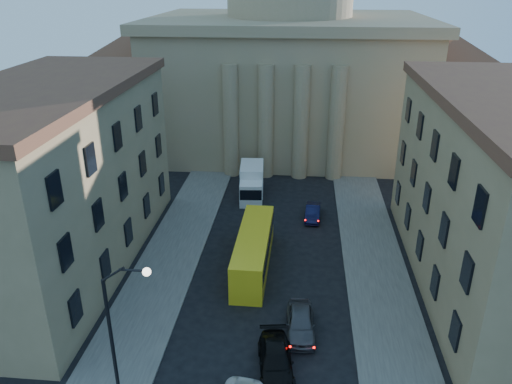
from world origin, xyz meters
The scene contains 11 objects.
sidewalk_left centered at (-8.50, 18.00, 0.07)m, with size 5.00×60.00×0.15m, color #4F4C48.
sidewalk_right centered at (8.50, 18.00, 0.07)m, with size 5.00×60.00×0.15m, color #4F4C48.
church centered at (0.00, 55.47, 11.88)m, with size 68.02×28.76×36.60m.
building_left centered at (-17.00, 22.00, 7.42)m, with size 11.60×26.60×14.70m.
building_right centered at (17.00, 22.00, 7.42)m, with size 11.60×26.60×14.70m.
street_lamp centered at (-6.97, 8.00, 5.29)m, with size 2.62×0.44×8.83m.
car_right_mid centered at (1.08, 11.13, 0.73)m, with size 2.05×5.04×1.46m, color black.
car_right_far centered at (2.53, 14.76, 0.79)m, with size 1.87×4.65×1.59m, color #444449.
car_right_distant centered at (3.50, 31.85, 0.65)m, with size 1.38×3.97×1.31m, color black.
city_bus centered at (-1.39, 22.58, 1.63)m, with size 2.62×10.76×3.03m.
box_truck centered at (-2.98, 36.56, 1.58)m, with size 2.79×6.21×3.33m.
Camera 1 is at (2.10, -12.21, 22.01)m, focal length 35.00 mm.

